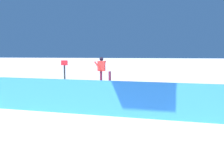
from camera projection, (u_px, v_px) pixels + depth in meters
ground_plane at (123, 94)px, 12.31m from camera, size 120.00×120.00×0.00m
grind_box at (123, 89)px, 12.28m from camera, size 5.05×1.20×0.54m
snowboarder at (103, 69)px, 12.44m from camera, size 1.51×0.47×1.45m
safety_fence at (114, 99)px, 7.95m from camera, size 11.75×1.43×1.28m
trail_marker at (65, 74)px, 13.36m from camera, size 0.40×0.10×1.77m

